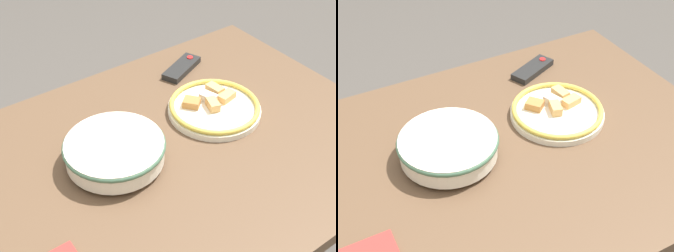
% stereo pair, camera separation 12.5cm
% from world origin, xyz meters
% --- Properties ---
extents(dining_table, '(1.41, 0.86, 0.72)m').
position_xyz_m(dining_table, '(0.00, 0.00, 0.64)').
color(dining_table, brown).
rests_on(dining_table, ground_plane).
extents(noodle_bowl, '(0.26, 0.26, 0.07)m').
position_xyz_m(noodle_bowl, '(-0.04, 0.04, 0.76)').
color(noodle_bowl, silver).
rests_on(noodle_bowl, dining_table).
extents(food_plate, '(0.27, 0.27, 0.05)m').
position_xyz_m(food_plate, '(0.30, 0.06, 0.74)').
color(food_plate, silver).
rests_on(food_plate, dining_table).
extents(tv_remote, '(0.17, 0.11, 0.02)m').
position_xyz_m(tv_remote, '(0.36, 0.29, 0.73)').
color(tv_remote, black).
rests_on(tv_remote, dining_table).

